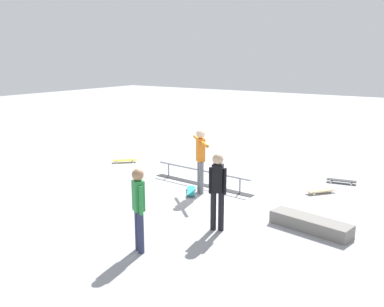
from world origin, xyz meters
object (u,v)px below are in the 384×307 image
grind_rail (202,178)px  skater_main (201,156)px  skateboard_main (191,191)px  bystander_green_shirt (139,206)px  skate_ledge (310,224)px  loose_skateboard_natural (321,191)px  bystander_black_shirt (217,188)px  loose_skateboard_black (341,181)px  loose_skateboard_yellow (125,160)px

grind_rail → skater_main: size_ratio=1.93×
skateboard_main → bystander_green_shirt: (-1.13, 3.36, 0.82)m
skate_ledge → loose_skateboard_natural: bearing=-77.0°
loose_skateboard_natural → skate_ledge: bearing=51.7°
skateboard_main → bystander_black_shirt: bearing=13.3°
skater_main → loose_skateboard_black: (-2.86, -2.97, -0.92)m
loose_skateboard_natural → bystander_green_shirt: bearing=20.8°
skate_ledge → loose_skateboard_yellow: skate_ledge is taller
loose_skateboard_black → loose_skateboard_yellow: size_ratio=1.15×
loose_skateboard_natural → loose_skateboard_yellow: bearing=-47.8°
skateboard_main → skate_ledge: bearing=46.2°
loose_skateboard_black → loose_skateboard_yellow: (6.79, 1.65, 0.00)m
grind_rail → loose_skateboard_natural: size_ratio=4.39×
skate_ledge → skateboard_main: skate_ledge is taller
skate_ledge → bystander_black_shirt: size_ratio=1.05×
bystander_black_shirt → loose_skateboard_black: bearing=56.0°
loose_skateboard_yellow → grind_rail: bearing=125.0°
grind_rail → skate_ledge: 3.87m
skater_main → skateboard_main: (0.17, 0.19, -0.92)m
skate_ledge → grind_rail: bearing=-21.7°
skate_ledge → bystander_green_shirt: size_ratio=1.08×
skate_ledge → bystander_black_shirt: (1.62, 1.08, 0.79)m
skater_main → loose_skateboard_yellow: (3.92, -1.33, -0.92)m
skateboard_main → loose_skateboard_yellow: 4.05m
bystander_green_shirt → loose_skateboard_yellow: size_ratio=2.21×
skate_ledge → skateboard_main: bearing=-10.3°
loose_skateboard_natural → loose_skateboard_black: bearing=-150.6°
loose_skateboard_yellow → loose_skateboard_natural: bearing=139.9°
skate_ledge → skateboard_main: size_ratio=2.20×
grind_rail → loose_skateboard_black: size_ratio=4.00×
bystander_green_shirt → loose_skateboard_yellow: bystander_green_shirt is taller
skate_ledge → loose_skateboard_natural: size_ratio=2.28×
skateboard_main → loose_skateboard_black: bearing=102.8°
grind_rail → bystander_green_shirt: bystander_green_shirt is taller
grind_rail → loose_skateboard_yellow: bearing=-6.7°
skater_main → loose_skateboard_natural: bearing=76.1°
skater_main → loose_skateboard_natural: skater_main is taller
bystander_green_shirt → loose_skateboard_natural: size_ratio=2.11×
bystander_black_shirt → loose_skateboard_natural: 3.87m
loose_skateboard_yellow → skate_ledge: bearing=119.7°
grind_rail → loose_skateboard_yellow: grind_rail is taller
grind_rail → bystander_black_shirt: 3.28m
skateboard_main → loose_skateboard_black: same height
skater_main → bystander_black_shirt: (-1.64, 1.90, -0.07)m
grind_rail → skater_main: 1.07m
grind_rail → bystander_black_shirt: size_ratio=2.01×
bystander_green_shirt → bystander_black_shirt: bystander_black_shirt is taller
skateboard_main → loose_skateboard_natural: 3.43m
bystander_black_shirt → loose_skateboard_yellow: size_ratio=2.28×
skater_main → bystander_green_shirt: bearing=-31.8°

